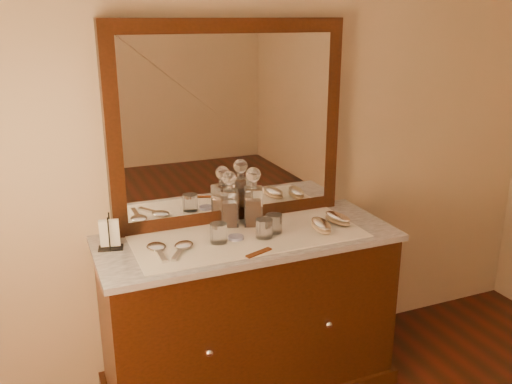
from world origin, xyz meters
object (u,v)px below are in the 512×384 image
Objects in this scene: brush_near at (321,225)px; mirror_frame at (229,124)px; napkin_rack at (110,235)px; decanter_left at (230,205)px; hand_mirror_outer at (157,248)px; brush_far at (338,218)px; comb at (259,253)px; hand_mirror_inner at (183,247)px; pin_dish at (236,237)px; dresser_cabinet at (248,316)px; decanter_right at (253,203)px.

mirror_frame is at bearing 137.40° from brush_near.
decanter_left reaches higher than napkin_rack.
brush_far is at bearing -1.14° from hand_mirror_outer.
hand_mirror_inner reaches higher than comb.
pin_dish is 0.34× the size of hand_mirror_outer.
dresser_cabinet is at bearing 60.48° from comb.
decanter_left reaches higher than hand_mirror_inner.
napkin_rack is 0.74× the size of hand_mirror_outer.
brush_far is at bearing -20.02° from decanter_right.
hand_mirror_inner is at bearing 128.16° from comb.
pin_dish is (-0.07, -0.02, 0.45)m from dresser_cabinet.
napkin_rack reaches higher than hand_mirror_outer.
hand_mirror_outer is (-0.37, 0.01, 0.00)m from pin_dish.
hand_mirror_inner is (-0.69, 0.04, -0.02)m from brush_near.
brush_far reaches higher than dresser_cabinet.
mirror_frame reaches higher than dresser_cabinet.
brush_near is 0.14m from brush_far.
decanter_right reaches higher than dresser_cabinet.
hand_mirror_outer is at bearing -178.64° from dresser_cabinet.
napkin_rack is at bearing 173.58° from brush_far.
dresser_cabinet is 6.31× the size of hand_mirror_outer.
decanter_left is at bearing 160.38° from brush_far.
brush_near is 0.88× the size of hand_mirror_inner.
comb is 0.46m from hand_mirror_outer.
napkin_rack is 0.60m from decanter_left.
napkin_rack is (-0.63, 0.10, 0.51)m from dresser_cabinet.
napkin_rack is 0.71m from decanter_right.
decanter_left is 1.55× the size of brush_far.
brush_near reaches higher than hand_mirror_inner.
hand_mirror_inner is (-0.30, -0.19, -0.10)m from decanter_left.
dresser_cabinet is 7.60× the size of brush_near.
decanter_right is (0.71, 0.02, 0.05)m from napkin_rack.
mirror_frame reaches higher than pin_dish.
brush_near is 0.80m from hand_mirror_outer.
mirror_frame reaches higher than brush_near.
hand_mirror_outer is at bearing -150.14° from mirror_frame.
dresser_cabinet is 0.97m from mirror_frame.
comb is 0.46× the size of decanter_right.
decanter_right is at bearing 51.49° from comb.
dresser_cabinet is at bearing -122.92° from decanter_right.
decanter_right is 0.35m from brush_near.
mirror_frame is 4.25× the size of decanter_left.
brush_near is at bearing -12.89° from dresser_cabinet.
mirror_frame is (0.00, 0.25, 0.94)m from dresser_cabinet.
napkin_rack is 0.22m from hand_mirror_outer.
dresser_cabinet is at bearing 1.36° from hand_mirror_outer.
hand_mirror_outer is at bearing 177.95° from pin_dish.
decanter_right is at bearing 20.75° from hand_mirror_inner.
napkin_rack is (-0.63, -0.15, -0.43)m from mirror_frame.
hand_mirror_outer is (-0.80, 0.07, -0.02)m from brush_near.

